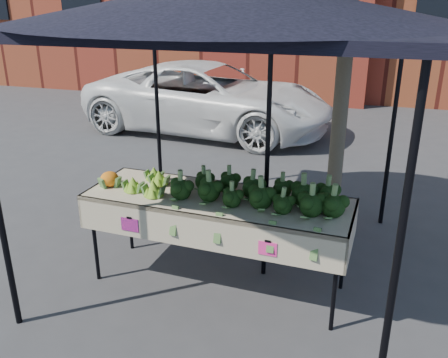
% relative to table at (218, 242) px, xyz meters
% --- Properties ---
extents(ground, '(90.00, 90.00, 0.00)m').
position_rel_table_xyz_m(ground, '(0.03, 0.11, -0.45)').
color(ground, '#363639').
extents(table, '(2.43, 0.90, 0.90)m').
position_rel_table_xyz_m(table, '(0.00, 0.00, 0.00)').
color(table, '#C0B192').
rests_on(table, ground).
extents(canopy, '(3.16, 3.16, 2.74)m').
position_rel_table_xyz_m(canopy, '(0.03, 0.39, 0.92)').
color(canopy, black).
rests_on(canopy, ground).
extents(broccoli_heap, '(1.53, 0.56, 0.24)m').
position_rel_table_xyz_m(broccoli_heap, '(0.36, 0.03, 0.57)').
color(broccoli_heap, black).
rests_on(broccoli_heap, table).
extents(romanesco_cluster, '(0.42, 0.56, 0.19)m').
position_rel_table_xyz_m(romanesco_cluster, '(-0.66, 0.04, 0.54)').
color(romanesco_cluster, '#8DBC30').
rests_on(romanesco_cluster, table).
extents(cauliflower_pair, '(0.19, 0.19, 0.17)m').
position_rel_table_xyz_m(cauliflower_pair, '(-1.05, -0.05, 0.53)').
color(cauliflower_pair, orange).
rests_on(cauliflower_pair, table).
extents(vehicle, '(1.56, 2.36, 4.87)m').
position_rel_table_xyz_m(vehicle, '(-1.88, 5.15, 1.99)').
color(vehicle, white).
rests_on(vehicle, ground).
extents(street_tree, '(2.47, 2.47, 4.87)m').
position_rel_table_xyz_m(street_tree, '(0.90, 1.59, 1.98)').
color(street_tree, '#1E4C14').
rests_on(street_tree, ground).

